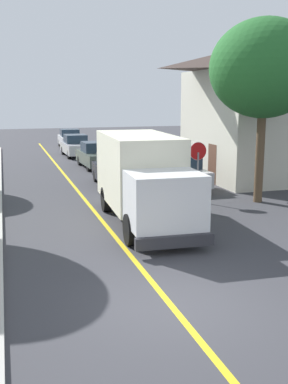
{
  "coord_description": "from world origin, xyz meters",
  "views": [
    {
      "loc": [
        -3.4,
        -9.17,
        4.62
      ],
      "look_at": [
        1.1,
        5.78,
        1.4
      ],
      "focal_mm": 43.78,
      "sensor_mm": 36.0,
      "label": 1
    }
  ],
  "objects_px": {
    "box_truck": "(143,175)",
    "parked_car_far": "(76,146)",
    "stop_sign": "(198,160)",
    "parked_car_furthest": "(70,139)",
    "house_across_street": "(287,105)",
    "parked_car_near": "(115,171)",
    "parked_car_mid": "(96,156)",
    "parked_van_across": "(180,172)",
    "street_tree_far_side": "(264,69)"
  },
  "relations": [
    {
      "from": "parked_car_mid",
      "to": "parked_van_across",
      "type": "bearing_deg",
      "value": -70.09
    },
    {
      "from": "parked_car_mid",
      "to": "box_truck",
      "type": "bearing_deg",
      "value": -93.79
    },
    {
      "from": "stop_sign",
      "to": "parked_car_near",
      "type": "bearing_deg",
      "value": 119.05
    },
    {
      "from": "parked_van_across",
      "to": "house_across_street",
      "type": "relative_size",
      "value": 0.4
    },
    {
      "from": "parked_car_mid",
      "to": "parked_car_far",
      "type": "relative_size",
      "value": 1.0
    },
    {
      "from": "parked_car_near",
      "to": "parked_car_far",
      "type": "bearing_deg",
      "value": 90.38
    },
    {
      "from": "parked_car_mid",
      "to": "house_across_street",
      "type": "distance_m",
      "value": 12.25
    },
    {
      "from": "parked_car_mid",
      "to": "parked_car_far",
      "type": "bearing_deg",
      "value": 93.22
    },
    {
      "from": "house_across_street",
      "to": "stop_sign",
      "type": "bearing_deg",
      "value": -147.18
    },
    {
      "from": "box_truck",
      "to": "parked_car_furthest",
      "type": "relative_size",
      "value": 1.64
    },
    {
      "from": "stop_sign",
      "to": "parked_car_furthest",
      "type": "bearing_deg",
      "value": 95.51
    },
    {
      "from": "parked_car_near",
      "to": "parked_car_mid",
      "type": "height_order",
      "value": "same"
    },
    {
      "from": "parked_car_far",
      "to": "street_tree_far_side",
      "type": "distance_m",
      "value": 19.67
    },
    {
      "from": "parked_car_furthest",
      "to": "street_tree_far_side",
      "type": "bearing_deg",
      "value": -78.81
    },
    {
      "from": "parked_car_furthest",
      "to": "house_across_street",
      "type": "distance_m",
      "value": 21.61
    },
    {
      "from": "stop_sign",
      "to": "box_truck",
      "type": "bearing_deg",
      "value": -141.76
    },
    {
      "from": "parked_car_near",
      "to": "street_tree_far_side",
      "type": "xyz_separation_m",
      "value": [
        5.21,
        -5.55,
        4.93
      ]
    },
    {
      "from": "parked_car_furthest",
      "to": "parked_car_far",
      "type": "bearing_deg",
      "value": -93.81
    },
    {
      "from": "parked_car_near",
      "to": "stop_sign",
      "type": "relative_size",
      "value": 1.69
    },
    {
      "from": "box_truck",
      "to": "stop_sign",
      "type": "xyz_separation_m",
      "value": [
        3.29,
        2.59,
        0.09
      ]
    },
    {
      "from": "house_across_street",
      "to": "box_truck",
      "type": "bearing_deg",
      "value": -145.46
    },
    {
      "from": "stop_sign",
      "to": "parked_car_far",
      "type": "bearing_deg",
      "value": 98.84
    },
    {
      "from": "box_truck",
      "to": "house_across_street",
      "type": "height_order",
      "value": "house_across_street"
    },
    {
      "from": "house_across_street",
      "to": "street_tree_far_side",
      "type": "bearing_deg",
      "value": -131.33
    },
    {
      "from": "parked_car_furthest",
      "to": "house_across_street",
      "type": "xyz_separation_m",
      "value": [
        9.86,
        -18.94,
        3.3
      ]
    },
    {
      "from": "parked_car_far",
      "to": "stop_sign",
      "type": "bearing_deg",
      "value": -81.16
    },
    {
      "from": "box_truck",
      "to": "parked_car_mid",
      "type": "relative_size",
      "value": 1.63
    },
    {
      "from": "parked_car_near",
      "to": "parked_car_furthest",
      "type": "bearing_deg",
      "value": 88.98
    },
    {
      "from": "parked_car_mid",
      "to": "street_tree_far_side",
      "type": "distance_m",
      "value": 13.92
    },
    {
      "from": "box_truck",
      "to": "street_tree_far_side",
      "type": "bearing_deg",
      "value": 17.0
    },
    {
      "from": "parked_car_furthest",
      "to": "stop_sign",
      "type": "relative_size",
      "value": 1.67
    },
    {
      "from": "parked_car_far",
      "to": "parked_van_across",
      "type": "distance_m",
      "value": 14.48
    },
    {
      "from": "parked_car_near",
      "to": "parked_van_across",
      "type": "height_order",
      "value": "same"
    },
    {
      "from": "parked_car_far",
      "to": "street_tree_far_side",
      "type": "height_order",
      "value": "street_tree_far_side"
    },
    {
      "from": "parked_car_far",
      "to": "stop_sign",
      "type": "relative_size",
      "value": 1.68
    },
    {
      "from": "street_tree_far_side",
      "to": "parked_car_mid",
      "type": "bearing_deg",
      "value": 112.31
    },
    {
      "from": "parked_car_furthest",
      "to": "box_truck",
      "type": "bearing_deg",
      "value": -92.14
    },
    {
      "from": "parked_car_far",
      "to": "parked_van_across",
      "type": "relative_size",
      "value": 1.01
    },
    {
      "from": "parked_car_furthest",
      "to": "parked_van_across",
      "type": "height_order",
      "value": "same"
    },
    {
      "from": "box_truck",
      "to": "parked_car_mid",
      "type": "height_order",
      "value": "box_truck"
    },
    {
      "from": "parked_car_near",
      "to": "street_tree_far_side",
      "type": "distance_m",
      "value": 9.07
    },
    {
      "from": "box_truck",
      "to": "parked_car_far",
      "type": "xyz_separation_m",
      "value": [
        0.56,
        20.08,
        -0.97
      ]
    },
    {
      "from": "box_truck",
      "to": "parked_car_furthest",
      "type": "xyz_separation_m",
      "value": [
        0.99,
        26.41,
        -0.97
      ]
    },
    {
      "from": "parked_car_near",
      "to": "box_truck",
      "type": "bearing_deg",
      "value": -95.05
    },
    {
      "from": "box_truck",
      "to": "street_tree_far_side",
      "type": "distance_m",
      "value": 7.29
    },
    {
      "from": "box_truck",
      "to": "street_tree_far_side",
      "type": "xyz_separation_m",
      "value": [
        5.86,
        1.79,
        3.96
      ]
    },
    {
      "from": "parked_car_far",
      "to": "parked_van_across",
      "type": "bearing_deg",
      "value": -77.21
    },
    {
      "from": "parked_van_across",
      "to": "stop_sign",
      "type": "height_order",
      "value": "stop_sign"
    },
    {
      "from": "box_truck",
      "to": "house_across_street",
      "type": "bearing_deg",
      "value": 34.54
    },
    {
      "from": "parked_car_mid",
      "to": "parked_car_near",
      "type": "bearing_deg",
      "value": -92.36
    }
  ]
}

